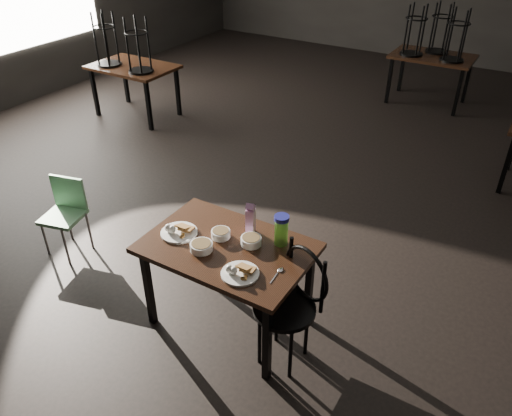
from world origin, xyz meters
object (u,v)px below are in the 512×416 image
Objects in this scene: main_table at (228,254)px; juice_carton at (251,219)px; bentwood_chair at (293,298)px; school_chair at (65,209)px; water_bottle at (281,230)px.

juice_carton is (0.06, 0.23, 0.19)m from main_table.
juice_carton is at bearing 173.48° from bentwood_chair.
main_table is at bearing -162.43° from bentwood_chair.
main_table reaches higher than school_chair.
water_bottle is 0.26× the size of bentwood_chair.
main_table is at bearing -103.56° from juice_carton.
main_table is 1.82m from school_chair.
school_chair is (-1.81, 0.03, -0.23)m from main_table.
bentwood_chair is (0.24, -0.26, -0.33)m from water_bottle.
juice_carton is 1.92m from school_chair.
juice_carton reaches higher than bentwood_chair.
main_table is 5.07× the size of water_bottle.
juice_carton is 0.26m from water_bottle.
juice_carton is 0.27× the size of bentwood_chair.
water_bottle is at bearing -9.16° from school_chair.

